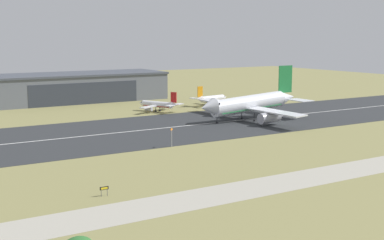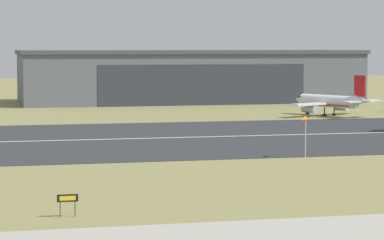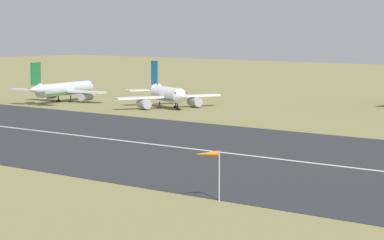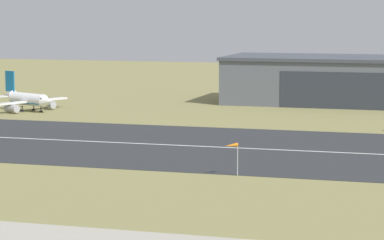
% 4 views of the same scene
% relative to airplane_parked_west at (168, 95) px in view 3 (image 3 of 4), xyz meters
% --- Properties ---
extents(runway_strip, '(377.05, 54.29, 0.06)m').
position_rel_airplane_parked_west_xyz_m(runway_strip, '(42.10, -45.01, -2.89)').
color(runway_strip, '#2B2D30').
rests_on(runway_strip, ground_plane).
extents(runway_centreline, '(339.34, 0.70, 0.01)m').
position_rel_airplane_parked_west_xyz_m(runway_centreline, '(42.10, -45.01, -2.85)').
color(runway_centreline, silver).
rests_on(runway_centreline, runway_strip).
extents(airplane_parked_west, '(19.56, 22.79, 9.90)m').
position_rel_airplane_parked_west_xyz_m(airplane_parked_west, '(0.00, 0.00, 0.00)').
color(airplane_parked_west, white).
rests_on(airplane_parked_west, ground_plane).
extents(airplane_parked_east, '(21.09, 25.04, 9.50)m').
position_rel_airplane_parked_west_xyz_m(airplane_parked_east, '(-28.47, -4.15, 0.00)').
color(airplane_parked_east, silver).
rests_on(airplane_parked_east, ground_plane).
extents(windsock_pole, '(1.84, 2.32, 5.21)m').
position_rel_airplane_parked_west_xyz_m(windsock_pole, '(71.70, -73.28, 1.75)').
color(windsock_pole, '#B7B7BC').
rests_on(windsock_pole, ground_plane).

